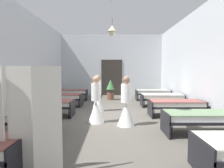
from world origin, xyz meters
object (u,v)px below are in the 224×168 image
Objects in this scene: nurse_far_aisle at (97,106)px; bed_left_row_3 at (62,97)px; bed_left_row_4 at (71,92)px; nurse_mid_aisle at (127,108)px; bed_right_row_4 at (153,92)px; bed_right_row_3 at (162,97)px; bed_right_row_1 at (202,117)px; bed_right_row_2 at (177,104)px; bed_left_row_2 at (47,104)px; privacy_screen at (21,122)px; bed_left_row_1 at (22,117)px; nurse_near_aisle at (98,98)px; potted_plant at (111,88)px.

bed_left_row_3 is at bearing -56.42° from nurse_far_aisle.
bed_left_row_4 is at bearing 90.00° from bed_left_row_3.
nurse_mid_aisle reaches higher than bed_left_row_3.
bed_right_row_3 is at bearing -90.00° from bed_right_row_4.
bed_right_row_1 is at bearing -90.00° from bed_right_row_3.
bed_right_row_2 is at bearing -90.00° from bed_right_row_4.
bed_left_row_3 is 1.28× the size of nurse_mid_aisle.
bed_left_row_2 is 1.12× the size of privacy_screen.
bed_left_row_2 is 2.02m from nurse_far_aisle.
nurse_mid_aisle is (2.76, 0.76, 0.09)m from bed_left_row_1.
bed_left_row_2 is 1.90m from bed_left_row_3.
bed_right_row_1 is at bearing -39.27° from bed_left_row_3.
bed_left_row_4 is at bearing 90.00° from bed_left_row_1.
bed_left_row_1 is 1.12× the size of privacy_screen.
nurse_mid_aisle is at bearing -22.42° from bed_left_row_2.
nurse_mid_aisle is 0.87× the size of privacy_screen.
bed_left_row_2 is 1.00× the size of bed_right_row_4.
bed_left_row_1 is 1.28× the size of nurse_near_aisle.
bed_right_row_1 is 1.65× the size of potted_plant.
bed_left_row_1 and bed_right_row_2 have the same top height.
potted_plant reaches higher than bed_left_row_1.
nurse_far_aisle is (1.85, -2.72, 0.09)m from bed_left_row_3.
nurse_far_aisle is (1.85, -0.82, 0.09)m from bed_left_row_2.
nurse_near_aisle is at bearing -99.25° from potted_plant.
potted_plant is at bearing -102.04° from nurse_mid_aisle.
nurse_near_aisle is at bearing 26.64° from bed_left_row_2.
bed_left_row_4 is (0.00, 3.80, 0.00)m from bed_left_row_2.
nurse_near_aisle is 1.00× the size of nurse_mid_aisle.
bed_right_row_1 and bed_left_row_3 have the same top height.
bed_right_row_4 is 8.48m from privacy_screen.
bed_right_row_3 is at bearing 90.00° from bed_right_row_2.
privacy_screen is at bearing -134.07° from bed_right_row_2.
bed_right_row_2 is (4.65, 1.90, 0.00)m from bed_left_row_1.
bed_right_row_3 is 1.00× the size of bed_right_row_4.
nurse_near_aisle is (1.76, -1.02, 0.09)m from bed_left_row_3.
nurse_far_aisle reaches higher than bed_left_row_3.
nurse_near_aisle reaches higher than bed_right_row_2.
bed_left_row_3 is at bearing -90.00° from bed_left_row_4.
potted_plant is (-2.39, 5.84, 0.21)m from bed_right_row_1.
nurse_far_aisle is (-0.92, 0.32, 0.00)m from nurse_mid_aisle.
bed_left_row_3 is at bearing -40.31° from nurse_near_aisle.
bed_left_row_2 is at bearing -90.00° from bed_left_row_3.
bed_left_row_3 is 1.00× the size of bed_right_row_3.
bed_right_row_3 is 1.65× the size of potted_plant.
potted_plant is at bearing 112.24° from bed_right_row_1.
nurse_near_aisle reaches higher than bed_left_row_4.
bed_left_row_4 is at bearing -69.19° from nurse_near_aisle.
bed_right_row_2 is 1.28× the size of nurse_far_aisle.
bed_right_row_3 and bed_right_row_4 have the same top height.
nurse_near_aisle is at bearing 57.68° from bed_left_row_1.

